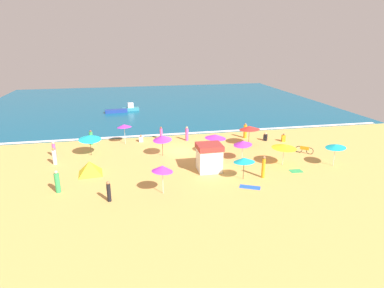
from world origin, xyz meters
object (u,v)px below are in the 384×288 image
object	(u,v)px
beach_umbrella_6	(336,146)
small_boat_1	(131,108)
beach_umbrella_0	(162,169)
beachgoer_9	(141,139)
beachgoer_7	(91,138)
beach_umbrella_4	(124,126)
beach_umbrella_8	(284,146)
beach_umbrella_2	(162,138)
beachgoer_11	(161,133)
beachgoer_10	(265,137)
beach_umbrella_7	(243,143)
beach_umbrella_3	(216,136)
small_boat_0	(116,111)
parked_bicycle	(304,150)
beachgoer_6	(54,157)
beachgoer_4	(263,167)
beach_umbrella_5	(90,137)
beachgoer_8	(245,131)
beachgoer_2	(187,134)
beach_umbrella_9	(244,160)
beachgoer_0	(57,182)
beachgoer_3	(109,191)
beachgoer_1	(54,149)
beach_tent	(90,168)
lifeguard_cabana	(209,157)
beachgoer_5	(283,138)
beach_umbrella_1	(249,128)

from	to	relation	value
beach_umbrella_6	small_boat_1	world-z (taller)	beach_umbrella_6
beach_umbrella_0	beachgoer_9	world-z (taller)	beach_umbrella_0
beachgoer_7	beach_umbrella_4	bearing A→B (deg)	-6.19
beach_umbrella_8	beachgoer_7	bearing A→B (deg)	151.08
beach_umbrella_2	beach_umbrella_8	size ratio (longest dim) A/B	0.83
beachgoer_11	beach_umbrella_8	bearing A→B (deg)	-45.12
beachgoer_10	beach_umbrella_7	bearing A→B (deg)	-131.10
beach_umbrella_3	beachgoer_9	size ratio (longest dim) A/B	2.65
small_boat_0	parked_bicycle	bearing A→B (deg)	-50.41
beach_umbrella_4	beachgoer_6	world-z (taller)	beach_umbrella_4
beachgoer_4	small_boat_1	bearing A→B (deg)	109.44
beach_umbrella_5	beach_umbrella_6	distance (m)	23.54
beachgoer_7	beachgoer_8	bearing A→B (deg)	-3.22
beachgoer_2	beach_umbrella_8	bearing A→B (deg)	-51.77
beach_umbrella_5	small_boat_0	bearing A→B (deg)	83.82
beach_umbrella_9	beachgoer_6	distance (m)	17.55
beach_umbrella_8	parked_bicycle	distance (m)	4.70
beachgoer_6	beach_umbrella_0	bearing A→B (deg)	-41.07
beachgoer_0	beachgoer_11	xyz separation A→B (m)	(9.27, 12.10, -0.10)
beach_umbrella_2	beach_umbrella_8	world-z (taller)	beach_umbrella_2
beachgoer_2	beachgoer_3	size ratio (longest dim) A/B	1.05
beachgoer_1	beachgoer_11	bearing A→B (deg)	18.29
small_boat_1	beachgoer_6	bearing A→B (deg)	-108.46
beach_umbrella_0	beach_umbrella_7	distance (m)	9.97
beach_tent	beach_umbrella_2	bearing A→B (deg)	26.67
beach_umbrella_6	beachgoer_11	world-z (taller)	beach_umbrella_6
beachgoer_4	beachgoer_7	bearing A→B (deg)	140.70
beachgoer_4	beachgoer_9	bearing A→B (deg)	127.99
beach_umbrella_8	beachgoer_2	distance (m)	11.94
lifeguard_cabana	beach_umbrella_4	world-z (taller)	lifeguard_cabana
beachgoer_1	beachgoer_10	world-z (taller)	beachgoer_1
beach_umbrella_3	small_boat_1	distance (m)	24.02
beach_tent	beachgoer_5	bearing A→B (deg)	14.49
beach_umbrella_8	beachgoer_0	xyz separation A→B (m)	(-19.51, -1.82, -0.97)
beachgoer_1	beachgoer_7	bearing A→B (deg)	45.89
beach_umbrella_4	small_boat_0	distance (m)	16.53
beachgoer_0	beachgoer_9	distance (m)	13.65
beachgoer_5	small_boat_1	distance (m)	26.35
beach_umbrella_0	beach_umbrella_3	bearing A→B (deg)	51.81
lifeguard_cabana	beachgoer_7	size ratio (longest dim) A/B	1.47
beachgoer_1	beachgoer_3	bearing A→B (deg)	-61.86
beach_umbrella_1	beachgoer_9	bearing A→B (deg)	162.93
beach_umbrella_0	beachgoer_6	bearing A→B (deg)	138.93
beachgoer_0	beachgoer_8	bearing A→B (deg)	29.46
beach_tent	beachgoer_1	distance (m)	6.56
lifeguard_cabana	beachgoer_0	xyz separation A→B (m)	(-12.41, -1.89, -0.42)
beach_tent	beachgoer_7	world-z (taller)	beachgoer_7
beachgoer_11	small_boat_1	world-z (taller)	beachgoer_11
beach_umbrella_2	beachgoer_7	bearing A→B (deg)	144.48
beachgoer_5	small_boat_0	bearing A→B (deg)	134.88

